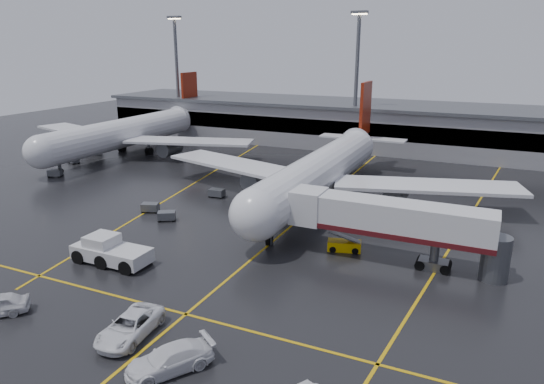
% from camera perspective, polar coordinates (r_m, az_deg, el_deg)
% --- Properties ---
extents(ground, '(220.00, 220.00, 0.00)m').
position_cam_1_polar(ground, '(56.62, 2.69, -3.59)').
color(ground, black).
rests_on(ground, ground).
extents(apron_line_centre, '(0.25, 90.00, 0.02)m').
position_cam_1_polar(apron_line_centre, '(56.62, 2.69, -3.58)').
color(apron_line_centre, gold).
rests_on(apron_line_centre, ground).
extents(apron_line_stop, '(60.00, 0.25, 0.02)m').
position_cam_1_polar(apron_line_stop, '(38.99, -9.94, -13.77)').
color(apron_line_stop, gold).
rests_on(apron_line_stop, ground).
extents(apron_line_left, '(9.99, 69.35, 0.02)m').
position_cam_1_polar(apron_line_left, '(74.04, -8.81, 1.14)').
color(apron_line_left, gold).
rests_on(apron_line_left, ground).
extents(apron_line_right, '(7.57, 69.64, 0.02)m').
position_cam_1_polar(apron_line_right, '(62.49, 21.81, -2.83)').
color(apron_line_right, gold).
rests_on(apron_line_right, ground).
extents(terminal, '(122.00, 19.00, 8.60)m').
position_cam_1_polar(terminal, '(100.40, 13.17, 7.49)').
color(terminal, gray).
rests_on(terminal, ground).
extents(light_mast_left, '(3.00, 1.20, 25.45)m').
position_cam_1_polar(light_mast_left, '(112.06, -10.96, 13.77)').
color(light_mast_left, '#595B60').
rests_on(light_mast_left, ground).
extents(light_mast_mid, '(3.00, 1.20, 25.45)m').
position_cam_1_polar(light_mast_mid, '(94.75, 9.78, 13.35)').
color(light_mast_mid, '#595B60').
rests_on(light_mast_mid, ground).
extents(main_airliner, '(48.80, 45.60, 14.10)m').
position_cam_1_polar(main_airliner, '(64.11, 6.01, 2.69)').
color(main_airliner, silver).
rests_on(main_airliner, ground).
extents(second_airliner, '(48.80, 45.60, 14.10)m').
position_cam_1_polar(second_airliner, '(95.36, -16.21, 6.73)').
color(second_airliner, silver).
rests_on(second_airliner, ground).
extents(jet_bridge, '(19.90, 3.40, 6.05)m').
position_cam_1_polar(jet_bridge, '(46.73, 13.55, -3.40)').
color(jet_bridge, silver).
rests_on(jet_bridge, ground).
extents(pushback_tractor, '(7.55, 3.25, 2.70)m').
position_cam_1_polar(pushback_tractor, '(48.67, -18.25, -6.59)').
color(pushback_tractor, silver).
rests_on(pushback_tractor, ground).
extents(belt_loader, '(3.51, 2.22, 2.07)m').
position_cam_1_polar(belt_loader, '(49.58, 8.36, -6.16)').
color(belt_loader, '#E7B204').
rests_on(belt_loader, ground).
extents(service_van_a, '(3.26, 6.04, 1.61)m').
position_cam_1_polar(service_van_a, '(36.86, -16.13, -14.72)').
color(service_van_a, white).
rests_on(service_van_a, ground).
extents(service_van_b, '(5.01, 5.88, 1.62)m').
position_cam_1_polar(service_van_b, '(33.00, -11.78, -18.45)').
color(service_van_b, white).
rests_on(service_van_b, ground).
extents(baggage_cart_a, '(2.38, 2.14, 1.12)m').
position_cam_1_polar(baggage_cart_a, '(58.37, -12.11, -2.68)').
color(baggage_cart_a, '#595B60').
rests_on(baggage_cart_a, ground).
extents(baggage_cart_b, '(2.33, 1.93, 1.12)m').
position_cam_1_polar(baggage_cart_b, '(61.82, -13.93, -1.71)').
color(baggage_cart_b, '#595B60').
rests_on(baggage_cart_b, ground).
extents(baggage_cart_c, '(2.08, 1.43, 1.12)m').
position_cam_1_polar(baggage_cart_c, '(66.26, -6.42, -0.07)').
color(baggage_cart_c, '#595B60').
rests_on(baggage_cart_c, ground).
extents(baggage_cart_d, '(2.32, 1.90, 1.12)m').
position_cam_1_polar(baggage_cart_d, '(91.50, -22.00, 3.49)').
color(baggage_cart_d, '#595B60').
rests_on(baggage_cart_d, ground).
extents(baggage_cart_e, '(2.36, 2.01, 1.12)m').
position_cam_1_polar(baggage_cart_e, '(83.21, -23.84, 2.05)').
color(baggage_cart_e, '#595B60').
rests_on(baggage_cart_e, ground).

